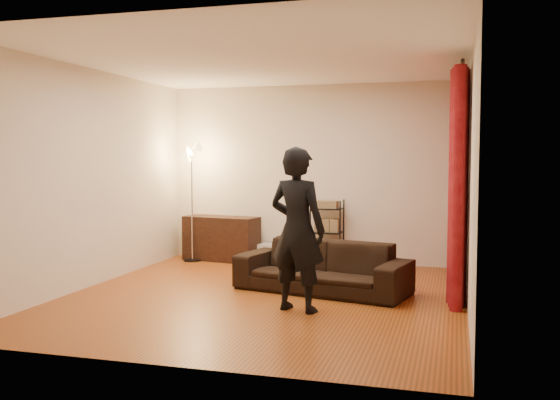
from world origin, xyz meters
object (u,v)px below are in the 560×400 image
(storage_boxes, at_px, (270,253))
(floor_lamp, at_px, (192,203))
(sofa, at_px, (322,267))
(wire_shelf, at_px, (327,232))
(person, at_px, (297,230))
(media_cabinet, at_px, (221,238))

(storage_boxes, distance_m, floor_lamp, 1.43)
(sofa, xyz_separation_m, wire_shelf, (-0.32, 1.85, 0.19))
(storage_boxes, bearing_deg, person, -68.11)
(wire_shelf, bearing_deg, media_cabinet, -153.83)
(storage_boxes, height_order, wire_shelf, wire_shelf)
(floor_lamp, bearing_deg, sofa, -34.02)
(wire_shelf, xyz_separation_m, floor_lamp, (-2.08, -0.23, 0.42))
(floor_lamp, bearing_deg, storage_boxes, 12.81)
(storage_boxes, relative_size, floor_lamp, 0.19)
(media_cabinet, xyz_separation_m, wire_shelf, (1.67, 0.05, 0.14))
(storage_boxes, bearing_deg, wire_shelf, -2.24)
(media_cabinet, bearing_deg, person, -46.14)
(media_cabinet, height_order, wire_shelf, wire_shelf)
(storage_boxes, bearing_deg, sofa, -57.28)
(media_cabinet, xyz_separation_m, floor_lamp, (-0.41, -0.18, 0.56))
(storage_boxes, height_order, floor_lamp, floor_lamp)
(sofa, bearing_deg, storage_boxes, 135.61)
(sofa, distance_m, media_cabinet, 2.68)
(media_cabinet, relative_size, wire_shelf, 1.20)
(person, xyz_separation_m, media_cabinet, (-1.92, 2.78, -0.52))
(wire_shelf, bearing_deg, storage_boxes, -157.79)
(floor_lamp, bearing_deg, media_cabinet, 24.17)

